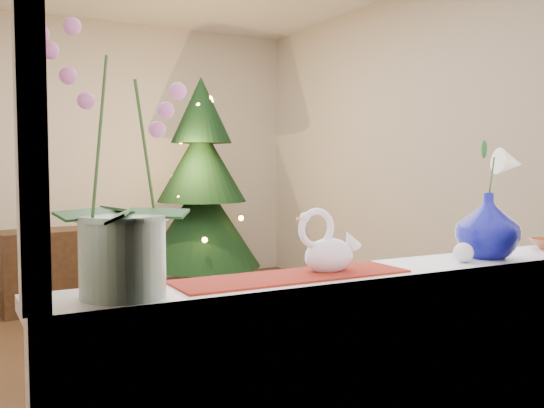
% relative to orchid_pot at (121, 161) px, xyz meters
% --- Properties ---
extents(ground, '(5.00, 5.00, 0.00)m').
position_rel_orchid_pot_xyz_m(ground, '(0.87, 2.39, -1.25)').
color(ground, '#3B2818').
rests_on(ground, ground).
extents(wall_back, '(4.50, 0.10, 2.70)m').
position_rel_orchid_pot_xyz_m(wall_back, '(0.87, 4.89, 0.10)').
color(wall_back, beige).
rests_on(wall_back, ground).
extents(wall_front, '(4.50, 0.10, 2.70)m').
position_rel_orchid_pot_xyz_m(wall_front, '(0.87, -0.11, 0.10)').
color(wall_front, beige).
rests_on(wall_front, ground).
extents(wall_right, '(0.10, 5.00, 2.70)m').
position_rel_orchid_pot_xyz_m(wall_right, '(3.12, 2.39, 0.10)').
color(wall_right, beige).
rests_on(wall_right, ground).
extents(windowsill, '(2.20, 0.26, 0.04)m').
position_rel_orchid_pot_xyz_m(windowsill, '(0.87, 0.02, -0.35)').
color(windowsill, white).
rests_on(windowsill, window_apron).
extents(window_frame, '(2.22, 0.06, 1.60)m').
position_rel_orchid_pot_xyz_m(window_frame, '(0.87, -0.08, 0.45)').
color(window_frame, white).
rests_on(window_frame, windowsill).
extents(runner, '(0.70, 0.20, 0.01)m').
position_rel_orchid_pot_xyz_m(runner, '(0.49, 0.02, -0.33)').
color(runner, maroon).
rests_on(runner, windowsill).
extents(orchid_pot, '(0.29, 0.29, 0.66)m').
position_rel_orchid_pot_xyz_m(orchid_pot, '(0.00, 0.00, 0.00)').
color(orchid_pot, silver).
rests_on(orchid_pot, windowsill).
extents(swan, '(0.24, 0.18, 0.18)m').
position_rel_orchid_pot_xyz_m(swan, '(0.62, 0.03, -0.24)').
color(swan, white).
rests_on(swan, windowsill).
extents(blue_vase, '(0.25, 0.25, 0.26)m').
position_rel_orchid_pot_xyz_m(blue_vase, '(1.26, 0.01, -0.20)').
color(blue_vase, '#040661').
rests_on(blue_vase, windowsill).
extents(lily, '(0.14, 0.08, 0.19)m').
position_rel_orchid_pot_xyz_m(lily, '(1.26, 0.01, 0.02)').
color(lily, white).
rests_on(lily, blue_vase).
extents(paperweight, '(0.08, 0.08, 0.07)m').
position_rel_orchid_pot_xyz_m(paperweight, '(1.11, -0.03, -0.30)').
color(paperweight, silver).
rests_on(paperweight, windowsill).
extents(xmas_tree, '(1.45, 1.45, 2.08)m').
position_rel_orchid_pot_xyz_m(xmas_tree, '(1.83, 4.05, -0.21)').
color(xmas_tree, black).
rests_on(xmas_tree, ground).
extents(side_table, '(0.96, 0.56, 0.68)m').
position_rel_orchid_pot_xyz_m(side_table, '(0.43, 3.95, -0.91)').
color(side_table, black).
rests_on(side_table, ground).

